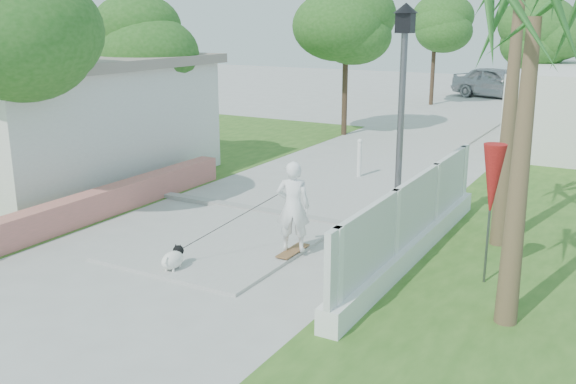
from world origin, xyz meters
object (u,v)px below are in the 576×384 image
Objects in this scene: bollard at (359,157)px; patio_umbrella at (492,183)px; parked_car at (498,83)px; street_lamp at (401,118)px; skateboarder at (246,218)px; dog at (173,259)px.

patio_umbrella reaches higher than bollard.
bollard is 20.23m from parked_car.
street_lamp is 4.07× the size of bollard.
skateboarder reaches higher than bollard.
street_lamp is 0.89× the size of parked_car.
patio_umbrella is at bearing -146.47° from parked_car.
dog is (-0.11, -7.63, -0.35)m from bollard.
parked_car is (-5.29, 25.72, -0.84)m from patio_umbrella.
bollard is at bearing 129.91° from patio_umbrella.
parked_car is at bearing 91.94° from bollard.
street_lamp is 1.93× the size of patio_umbrella.
street_lamp is 25.00m from parked_car.
parked_car is at bearing 97.80° from street_lamp.
skateboarder reaches higher than parked_car.
patio_umbrella is at bearing -50.09° from bollard.
bollard reaches higher than dog.
skateboarder is at bearing -165.51° from patio_umbrella.
bollard is 7.25m from patio_umbrella.
dog is 0.13× the size of parked_car.
street_lamp reaches higher than bollard.
dog is (-4.71, -2.13, -1.45)m from patio_umbrella.
skateboarder is at bearing -135.52° from street_lamp.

